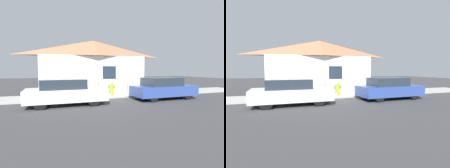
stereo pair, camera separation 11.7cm
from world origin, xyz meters
The scene contains 9 objects.
ground_plane centered at (0.00, 0.00, 0.00)m, with size 60.00×60.00×0.00m, color #38383A.
sidewalk centered at (0.00, 1.18, 0.05)m, with size 24.00×2.36×0.11m.
house centered at (0.00, 3.71, 3.32)m, with size 8.67×2.23×4.18m.
fence centered at (0.00, 2.21, 0.67)m, with size 4.90×0.10×1.01m.
car_left centered at (-2.58, -1.13, 0.69)m, with size 4.05×1.73×1.35m.
car_right centered at (3.31, -1.13, 0.67)m, with size 4.00×1.84×1.34m.
fire_hydrant centered at (0.50, 0.48, 0.56)m, with size 0.41×0.19×0.88m.
potted_plant_near_hydrant centered at (0.92, 1.90, 0.50)m, with size 0.55×0.55×0.70m.
potted_plant_by_fence centered at (-2.22, 2.03, 0.49)m, with size 0.53×0.53×0.68m.
Camera 2 is at (-3.12, -10.40, 1.85)m, focal length 28.00 mm.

